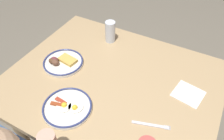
# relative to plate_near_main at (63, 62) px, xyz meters

# --- Properties ---
(dining_table) EXTENTS (1.19, 0.97, 0.74)m
(dining_table) POSITION_rel_plate_near_main_xyz_m (-0.33, -0.02, -0.11)
(dining_table) COLOR tan
(dining_table) RESTS_ON ground_plane
(plate_near_main) EXTENTS (0.25, 0.25, 0.05)m
(plate_near_main) POSITION_rel_plate_near_main_xyz_m (0.00, 0.00, 0.00)
(plate_near_main) COLOR silver
(plate_near_main) RESTS_ON dining_table
(plate_center_pancakes) EXTENTS (0.25, 0.25, 0.04)m
(plate_center_pancakes) POSITION_rel_plate_near_main_xyz_m (-0.23, 0.26, -0.00)
(plate_center_pancakes) COLOR silver
(plate_center_pancakes) RESTS_ON dining_table
(drinking_glass) EXTENTS (0.07, 0.07, 0.15)m
(drinking_glass) POSITION_rel_plate_near_main_xyz_m (-0.14, -0.35, 0.05)
(drinking_glass) COLOR silver
(drinking_glass) RESTS_ON dining_table
(paper_napkin) EXTENTS (0.17, 0.16, 0.00)m
(paper_napkin) POSITION_rel_plate_near_main_xyz_m (-0.74, -0.13, -0.01)
(paper_napkin) COLOR white
(paper_napkin) RESTS_ON dining_table
(fork_near) EXTENTS (0.18, 0.07, 0.01)m
(fork_near) POSITION_rel_plate_near_main_xyz_m (-0.64, 0.15, -0.01)
(fork_near) COLOR silver
(fork_near) RESTS_ON dining_table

